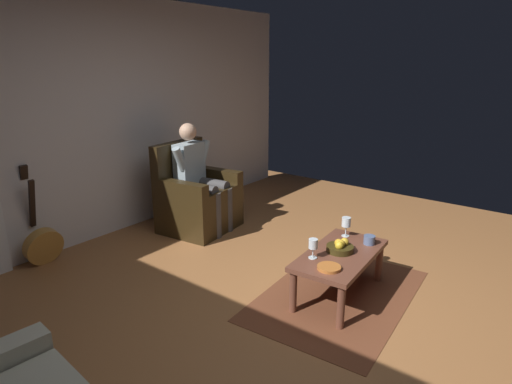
# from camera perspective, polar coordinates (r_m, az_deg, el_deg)

# --- Properties ---
(ground_plane) EXTENTS (7.13, 7.13, 0.00)m
(ground_plane) POSITION_cam_1_polar(r_m,az_deg,el_deg) (3.56, 7.64, -15.82)
(ground_plane) COLOR #9C6337
(wall_back) EXTENTS (6.34, 0.06, 2.60)m
(wall_back) POSITION_cam_1_polar(r_m,az_deg,el_deg) (5.00, -20.68, 8.84)
(wall_back) COLOR silver
(wall_back) RESTS_ON ground
(rug) EXTENTS (1.74, 1.21, 0.01)m
(rug) POSITION_cam_1_polar(r_m,az_deg,el_deg) (3.85, 10.76, -13.19)
(rug) COLOR brown
(rug) RESTS_ON ground
(armchair) EXTENTS (0.88, 0.80, 1.02)m
(armchair) POSITION_cam_1_polar(r_m,az_deg,el_deg) (5.10, -7.85, -1.05)
(armchair) COLOR #2E220F
(armchair) RESTS_ON ground
(person_seated) EXTENTS (0.64, 0.63, 1.25)m
(person_seated) POSITION_cam_1_polar(r_m,az_deg,el_deg) (4.99, -7.58, 2.37)
(person_seated) COLOR #94A3AA
(person_seated) RESTS_ON ground
(coffee_table) EXTENTS (1.00, 0.57, 0.40)m
(coffee_table) POSITION_cam_1_polar(r_m,az_deg,el_deg) (3.69, 11.05, -8.75)
(coffee_table) COLOR brown
(coffee_table) RESTS_ON ground
(guitar) EXTENTS (0.37, 0.29, 0.98)m
(guitar) POSITION_cam_1_polar(r_m,az_deg,el_deg) (4.71, -26.39, -6.03)
(guitar) COLOR #BA8137
(guitar) RESTS_ON ground
(wine_glass_near) EXTENTS (0.08, 0.08, 0.18)m
(wine_glass_near) POSITION_cam_1_polar(r_m,az_deg,el_deg) (3.96, 11.85, -4.05)
(wine_glass_near) COLOR silver
(wine_glass_near) RESTS_ON coffee_table
(wine_glass_far) EXTENTS (0.07, 0.07, 0.16)m
(wine_glass_far) POSITION_cam_1_polar(r_m,az_deg,el_deg) (3.49, 7.57, -6.97)
(wine_glass_far) COLOR silver
(wine_glass_far) RESTS_ON coffee_table
(fruit_bowl) EXTENTS (0.23, 0.23, 0.11)m
(fruit_bowl) POSITION_cam_1_polar(r_m,az_deg,el_deg) (3.67, 11.08, -7.13)
(fruit_bowl) COLOR #352B10
(fruit_bowl) RESTS_ON coffee_table
(decorative_dish) EXTENTS (0.18, 0.18, 0.02)m
(decorative_dish) POSITION_cam_1_polar(r_m,az_deg,el_deg) (3.38, 9.63, -9.83)
(decorative_dish) COLOR #BA682D
(decorative_dish) RESTS_ON coffee_table
(candle_jar) EXTENTS (0.10, 0.10, 0.08)m
(candle_jar) POSITION_cam_1_polar(r_m,az_deg,el_deg) (3.87, 14.76, -6.15)
(candle_jar) COLOR slate
(candle_jar) RESTS_ON coffee_table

